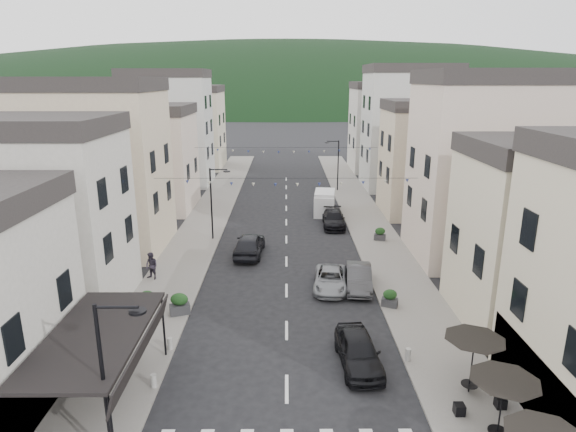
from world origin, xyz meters
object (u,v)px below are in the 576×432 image
parked_car_b (359,278)px  parked_car_e (249,244)px  parked_car_c (331,279)px  parked_car_d (334,219)px  pedestrian_a (124,332)px  delivery_van (325,202)px  pedestrian_b (152,266)px  parked_car_a (358,351)px

parked_car_b → parked_car_e: 9.57m
parked_car_c → parked_car_e: parked_car_e is taller
parked_car_d → parked_car_c: bearing=-94.5°
parked_car_e → pedestrian_a: size_ratio=2.89×
delivery_van → parked_car_b: bearing=-81.2°
parked_car_b → pedestrian_b: size_ratio=2.40×
parked_car_a → parked_car_d: size_ratio=0.93×
parked_car_a → parked_car_b: (1.27, 8.56, -0.03)m
parked_car_c → parked_car_e: 8.28m
delivery_van → pedestrian_b: size_ratio=2.74×
delivery_van → parked_car_c: bearing=-86.9°
pedestrian_a → parked_car_d: bearing=68.3°
parked_car_d → pedestrian_a: 23.89m
parked_car_e → delivery_van: delivery_van is taller
pedestrian_b → parked_car_b: bearing=23.0°
parked_car_e → pedestrian_b: bearing=42.5°
parked_car_e → pedestrian_a: (-5.12, -13.28, 0.13)m
parked_car_e → pedestrian_b: size_ratio=2.74×
parked_car_d → pedestrian_a: (-12.19, -20.54, 0.29)m
parked_car_c → pedestrian_a: pedestrian_a is taller
parked_car_a → pedestrian_b: size_ratio=2.42×
parked_car_e → delivery_van: 13.63m
parked_car_b → parked_car_e: parked_car_e is taller
parked_car_a → pedestrian_b: (-12.19, 9.82, 0.28)m
parked_car_c → delivery_van: bearing=93.0°
parked_car_c → delivery_van: size_ratio=0.89×
parked_car_c → pedestrian_a: 12.91m
parked_car_b → delivery_van: 18.01m
parked_car_d → pedestrian_a: bearing=-118.9°
parked_car_c → parked_car_e: (-5.60, 6.10, 0.23)m
parked_car_d → parked_car_e: 10.14m
parked_car_e → parked_car_b: bearing=144.7°
delivery_van → pedestrian_b: delivery_van is taller
parked_car_a → parked_car_c: (-0.53, 8.54, -0.13)m
parked_car_b → parked_car_a: bearing=-92.4°
pedestrian_a → parked_car_a: bearing=2.1°
parked_car_a → parked_car_d: bearing=83.8°
parked_car_e → pedestrian_b: (-6.06, -4.82, 0.18)m
parked_car_a → delivery_van: delivery_van is taller
parked_car_e → parked_car_c: bearing=136.6°
parked_car_a → parked_car_c: size_ratio=0.99×
parked_car_b → pedestrian_a: 14.45m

